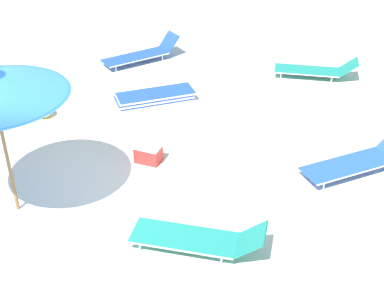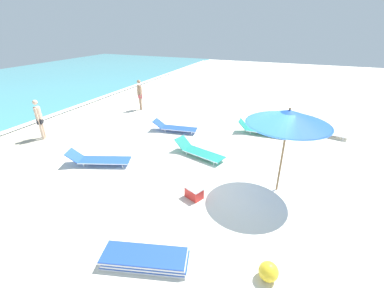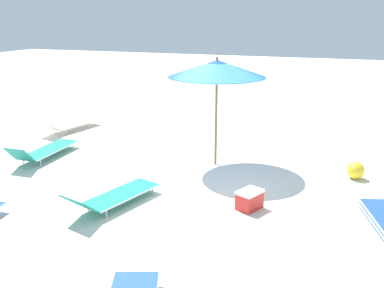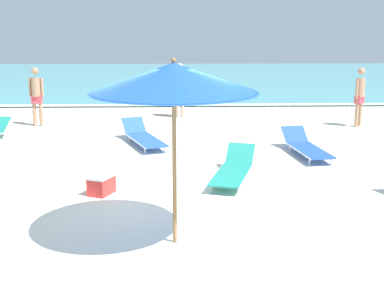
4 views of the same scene
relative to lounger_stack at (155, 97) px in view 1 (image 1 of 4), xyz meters
name	(u,v)px [view 1 (image 1 of 4)]	position (x,y,z in m)	size (l,w,h in m)	color
ground_plane	(85,198)	(3.54, -1.25, -0.20)	(60.00, 60.00, 0.16)	silver
lounger_stack	(155,97)	(0.00, 0.00, 0.00)	(1.11, 1.98, 0.24)	blue
sun_lounger_under_umbrella	(358,161)	(3.06, 3.84, 0.09)	(1.35, 2.30, 0.54)	blue
sun_lounger_near_water_left	(142,54)	(-2.47, -0.35, 0.10)	(1.59, 2.18, 0.61)	blue
sun_lounger_mid_beach_solo	(316,70)	(-1.16, 4.12, 0.09)	(1.07, 2.14, 0.53)	#1E8475
sun_lounger_mid_beach_pair_b	(198,238)	(5.04, 0.70, 0.09)	(1.16, 2.17, 0.53)	#1E8475
beach_ball	(43,109)	(0.61, -2.49, 0.08)	(0.40, 0.40, 0.40)	yellow
cooler_box	(148,153)	(2.53, -0.12, 0.07)	(0.53, 0.60, 0.37)	red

